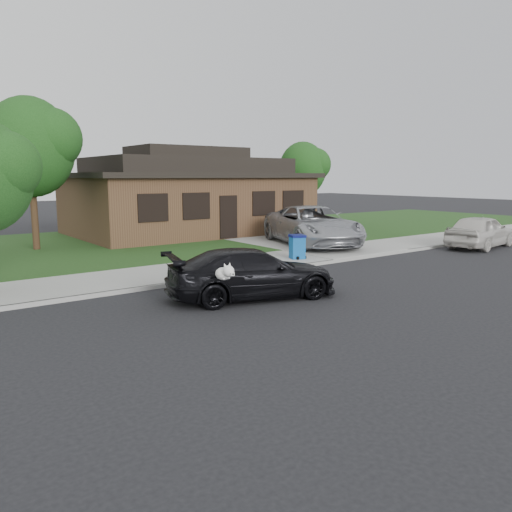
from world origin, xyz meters
TOP-DOWN VIEW (x-y plane):
  - ground at (0.00, 0.00)m, footprint 120.00×120.00m
  - sidewalk at (0.00, 5.00)m, footprint 60.00×3.00m
  - curb at (0.00, 3.50)m, footprint 60.00×0.12m
  - lawn at (0.00, 13.00)m, footprint 60.00×13.00m
  - driveway at (6.00, 10.00)m, footprint 4.50×13.00m
  - sedan at (-1.89, 0.95)m, footprint 4.91×3.00m
  - minivan at (5.94, 7.03)m, footprint 4.85×6.89m
  - white_compact at (11.99, 2.41)m, footprint 4.58×2.34m
  - recycling_bin at (2.87, 4.55)m, footprint 0.71×0.71m
  - house at (4.00, 15.00)m, footprint 12.60×8.60m
  - tree_0 at (-4.34, 12.88)m, footprint 3.78×3.60m
  - tree_1 at (12.14, 14.40)m, footprint 3.15×3.00m

SIDE VIEW (x-z plane):
  - ground at x=0.00m, z-range 0.00..0.00m
  - sidewalk at x=0.00m, z-range 0.00..0.12m
  - curb at x=0.00m, z-range 0.00..0.12m
  - lawn at x=0.00m, z-range 0.00..0.13m
  - driveway at x=6.00m, z-range 0.00..0.14m
  - recycling_bin at x=2.87m, z-range 0.13..1.03m
  - sedan at x=-1.89m, z-range 0.00..1.33m
  - white_compact at x=11.99m, z-range 0.00..1.49m
  - minivan at x=5.94m, z-range 0.14..1.89m
  - house at x=4.00m, z-range -0.19..4.46m
  - tree_1 at x=12.14m, z-range 1.09..6.34m
  - tree_0 at x=-4.34m, z-range 1.31..7.65m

